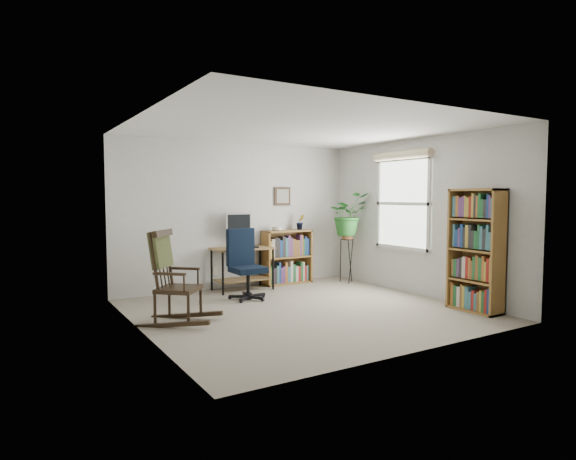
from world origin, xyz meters
TOP-DOWN VIEW (x-y plane):
  - floor at (0.00, 0.00)m, footprint 4.20×4.00m
  - ceiling at (0.00, 0.00)m, footprint 4.20×4.00m
  - wall_back at (0.00, 2.00)m, footprint 4.20×0.00m
  - wall_front at (0.00, -2.00)m, footprint 4.20×0.00m
  - wall_left at (-2.10, 0.00)m, footprint 0.00×4.00m
  - wall_right at (2.10, 0.00)m, footprint 0.00×4.00m
  - window at (2.06, 0.30)m, footprint 0.12×1.20m
  - desk at (-0.07, 1.70)m, footprint 0.96×0.53m
  - monitor at (-0.07, 1.84)m, footprint 0.46×0.16m
  - keyboard at (-0.07, 1.58)m, footprint 0.40×0.15m
  - office_chair at (-0.31, 1.02)m, footprint 0.63×0.63m
  - rocking_chair at (-1.62, 0.25)m, footprint 1.12×1.09m
  - low_bookshelf at (0.84, 1.82)m, footprint 0.88×0.29m
  - tall_bookshelf at (1.92, -1.19)m, footprint 0.30×0.71m
  - plant_stand at (1.80, 1.36)m, footprint 0.26×0.26m
  - spider_plant at (1.80, 1.36)m, footprint 1.69×1.88m
  - potted_plant_small at (1.12, 1.83)m, footprint 0.13×0.24m
  - framed_picture at (0.84, 1.97)m, footprint 0.32×0.04m

SIDE VIEW (x-z plane):
  - floor at x=0.00m, z-range 0.00..0.00m
  - desk at x=-0.07m, z-range 0.00..0.69m
  - plant_stand at x=1.80m, z-range 0.00..0.90m
  - low_bookshelf at x=0.84m, z-range 0.00..0.93m
  - office_chair at x=-0.31m, z-range 0.00..1.05m
  - rocking_chair at x=-1.62m, z-range 0.00..1.14m
  - keyboard at x=-0.07m, z-range 0.69..0.72m
  - tall_bookshelf at x=1.92m, z-range 0.00..1.62m
  - monitor at x=-0.07m, z-range 0.69..1.25m
  - potted_plant_small at x=1.12m, z-range 0.93..1.04m
  - wall_back at x=0.00m, z-range 0.00..2.40m
  - wall_front at x=0.00m, z-range 0.00..2.40m
  - wall_left at x=-2.10m, z-range 0.00..2.40m
  - wall_right at x=2.10m, z-range 0.00..2.40m
  - window at x=2.06m, z-range 0.65..2.15m
  - framed_picture at x=0.84m, z-range 1.36..1.68m
  - spider_plant at x=1.80m, z-range 0.83..2.29m
  - ceiling at x=0.00m, z-range 2.40..2.40m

